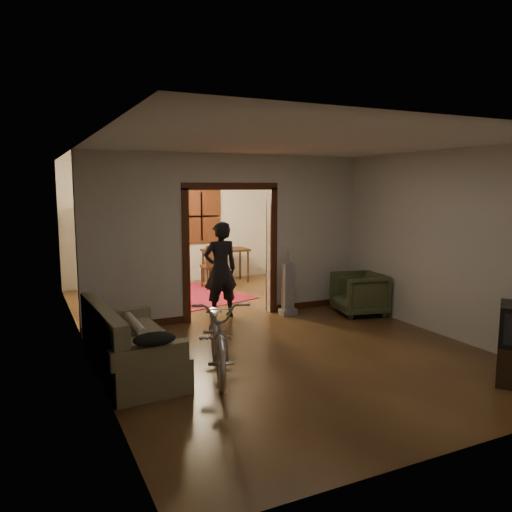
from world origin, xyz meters
TOP-DOWN VIEW (x-y plane):
  - floor at (0.00, 0.00)m, footprint 5.00×8.50m
  - ceiling at (0.00, 0.00)m, footprint 5.00×8.50m
  - wall_back at (0.00, 4.25)m, footprint 5.00×0.02m
  - wall_left at (-2.50, 0.00)m, footprint 0.02×8.50m
  - wall_right at (2.50, 0.00)m, footprint 0.02×8.50m
  - partition_wall at (0.00, 0.75)m, footprint 5.00×0.14m
  - door_casing at (0.00, 0.75)m, footprint 1.74×0.20m
  - far_window at (0.70, 4.21)m, footprint 0.98×0.06m
  - chandelier at (0.00, 2.50)m, footprint 0.24×0.24m
  - light_switch at (1.05, 0.68)m, footprint 0.08×0.01m
  - sofa at (-2.10, -1.23)m, footprint 0.95×1.92m
  - rolled_paper at (-2.00, -0.93)m, footprint 0.11×0.88m
  - jacket at (-2.05, -2.14)m, footprint 0.45×0.34m
  - bicycle at (-1.14, -1.61)m, footprint 1.16×1.96m
  - armchair at (2.12, -0.11)m, footprint 0.97×0.96m
  - vacuum at (0.96, 0.40)m, footprint 0.32×0.27m
  - person at (-0.16, 0.79)m, footprint 0.61×0.40m
  - oriental_rug at (-0.04, 2.62)m, footprint 2.25×2.60m
  - locker at (-1.30, 3.98)m, footprint 1.06×0.79m
  - globe at (-1.30, 3.98)m, footprint 0.29×0.29m
  - desk at (1.10, 3.68)m, footprint 1.15×0.77m
  - desk_chair at (0.57, 3.14)m, footprint 0.47×0.47m

SIDE VIEW (x-z plane):
  - floor at x=0.00m, z-range -0.01..0.01m
  - oriental_rug at x=-0.04m, z-range 0.00..0.02m
  - armchair at x=2.12m, z-range 0.00..0.75m
  - desk at x=1.10m, z-range 0.00..0.78m
  - sofa at x=-2.10m, z-range 0.00..0.86m
  - vacuum at x=0.96m, z-range 0.00..0.92m
  - bicycle at x=-1.14m, z-range 0.00..0.97m
  - desk_chair at x=0.57m, z-range 0.00..0.99m
  - rolled_paper at x=-2.00m, z-range 0.48..0.58m
  - jacket at x=-2.05m, z-range 0.61..0.75m
  - person at x=-0.16m, z-range 0.00..1.67m
  - locker at x=-1.30m, z-range 0.00..1.90m
  - door_casing at x=0.00m, z-range -0.06..2.26m
  - light_switch at x=1.05m, z-range 1.19..1.31m
  - wall_back at x=0.00m, z-range 0.00..2.80m
  - wall_left at x=-2.50m, z-range 0.00..2.80m
  - wall_right at x=2.50m, z-range 0.00..2.80m
  - partition_wall at x=0.00m, z-range 0.00..2.80m
  - far_window at x=0.70m, z-range 0.91..2.19m
  - globe at x=-1.30m, z-range 1.79..2.09m
  - chandelier at x=0.00m, z-range 2.23..2.47m
  - ceiling at x=0.00m, z-range 2.79..2.80m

